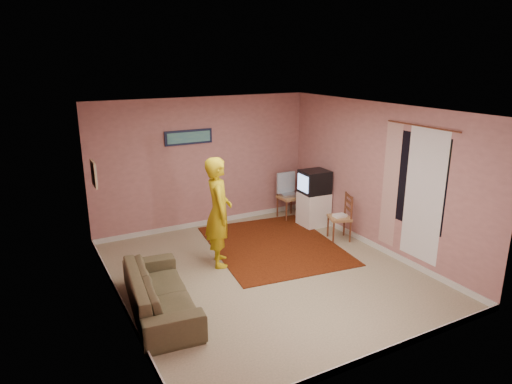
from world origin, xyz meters
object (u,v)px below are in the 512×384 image
chair_a (289,192)px  chair_b (340,212)px  sofa (160,292)px  person (219,212)px  tv_cabinet (314,209)px  crt_tv (314,182)px

chair_a → chair_b: bearing=-86.0°
sofa → person: bearing=-46.6°
sofa → person: person is taller
chair_a → chair_b: chair_a is taller
person → chair_b: bearing=-75.4°
tv_cabinet → chair_b: 0.89m
chair_a → sofa: (-3.55, -2.38, -0.28)m
crt_tv → chair_b: bearing=-88.2°
chair_a → person: 2.65m
crt_tv → chair_b: 0.95m
chair_a → chair_b: size_ratio=1.00×
chair_b → person: size_ratio=0.28×
crt_tv → person: 2.55m
crt_tv → sofa: crt_tv is taller
chair_a → person: (-2.24, -1.38, 0.34)m
person → crt_tv: bearing=-55.5°
crt_tv → chair_a: crt_tv is taller
tv_cabinet → person: 2.62m
chair_a → tv_cabinet: bearing=-75.0°
crt_tv → person: size_ratio=0.31×
crt_tv → person: bearing=-159.6°
sofa → chair_a: bearing=-49.9°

